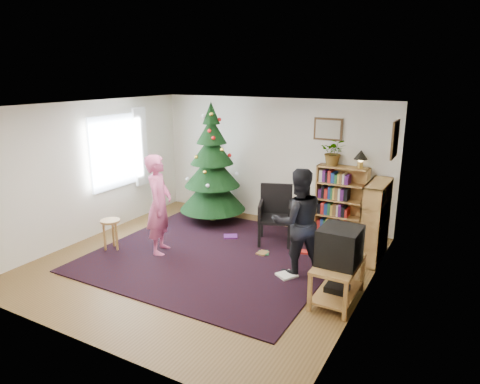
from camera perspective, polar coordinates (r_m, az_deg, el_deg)
The scene contains 23 objects.
floor at distance 7.09m, azimuth -4.52°, elevation -9.20°, with size 5.00×5.00×0.00m, color brown.
ceiling at distance 6.45m, azimuth -5.00°, elevation 11.40°, with size 5.00×5.00×0.00m, color white.
wall_back at distance 8.79m, azimuth 4.30°, elevation 4.29°, with size 5.00×0.02×2.50m, color silver.
wall_front at distance 4.89m, azimuth -21.25°, elevation -6.06°, with size 5.00×0.02×2.50m, color silver.
wall_left at distance 8.28m, azimuth -19.35°, elevation 2.74°, with size 0.02×5.00×2.50m, color silver.
wall_right at distance 5.72m, azimuth 16.65°, elevation -2.54°, with size 0.02×5.00×2.50m, color silver.
rug at distance 7.31m, azimuth -3.22°, elevation -8.28°, with size 3.80×3.60×0.02m, color black.
window_pane at distance 8.61m, azimuth -16.41°, elevation 5.15°, with size 0.04×1.20×1.40m, color silver.
curtain at distance 9.08m, azimuth -13.11°, elevation 5.89°, with size 0.06×0.35×1.60m, color white.
picture_back at distance 8.25m, azimuth 11.67°, elevation 8.20°, with size 0.55×0.03×0.42m.
picture_right at distance 7.25m, azimuth 19.97°, elevation 6.61°, with size 0.03×0.50×0.60m.
christmas_tree at distance 8.65m, azimuth -3.73°, elevation 2.51°, with size 1.34×1.34×2.44m.
bookshelf_back at distance 8.28m, azimuth 13.37°, elevation -0.98°, with size 0.95×0.30×1.30m.
bookshelf_right at distance 7.27m, azimuth 17.58°, elevation -3.63°, with size 0.30×0.95×1.30m.
tv_stand at distance 5.95m, azimuth 12.89°, elevation -11.12°, with size 0.52×0.93×0.55m.
crt_tv at distance 5.76m, azimuth 13.14°, elevation -6.96°, with size 0.52×0.56×0.49m.
armchair at distance 7.69m, azimuth 5.07°, elevation -2.64°, with size 0.74×0.76×1.05m.
stool at distance 7.67m, azimuth -16.86°, elevation -4.46°, with size 0.33×0.33×0.55m.
person_standing at distance 7.25m, azimuth -10.74°, elevation -1.68°, with size 0.62×0.41×1.70m, color #C8507F.
person_by_chair at distance 6.45m, azimuth 7.72°, elevation -3.98°, with size 0.80×0.62×1.64m, color black.
potted_plant at distance 8.13m, azimuth 12.40°, elevation 5.22°, with size 0.45×0.39×0.50m, color gray.
table_lamp at distance 8.01m, azimuth 15.81°, elevation 4.64°, with size 0.25×0.25×0.33m.
floor_clutter at distance 7.23m, azimuth 5.95°, elevation -8.38°, with size 2.14×1.20×0.08m.
Camera 1 is at (3.58, -5.35, 2.96)m, focal length 32.00 mm.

